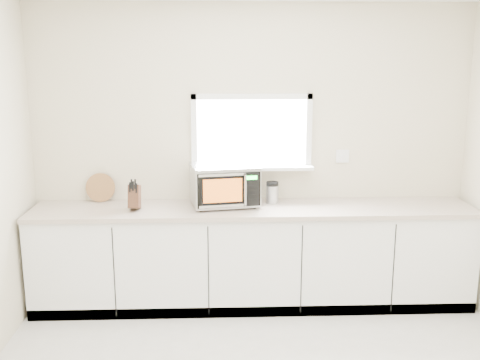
{
  "coord_description": "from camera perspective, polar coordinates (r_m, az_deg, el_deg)",
  "views": [
    {
      "loc": [
        -0.31,
        -3.11,
        2.25
      ],
      "look_at": [
        -0.12,
        1.55,
        1.2
      ],
      "focal_mm": 42.0,
      "sensor_mm": 36.0,
      "label": 1
    }
  ],
  "objects": [
    {
      "name": "cabinets",
      "position": [
        5.15,
        1.32,
        -7.9
      ],
      "size": [
        3.92,
        0.6,
        0.88
      ],
      "primitive_type": "cube",
      "color": "white",
      "rests_on": "ground"
    },
    {
      "name": "coffee_grinder",
      "position": [
        5.12,
        3.3,
        -1.25
      ],
      "size": [
        0.14,
        0.14,
        0.2
      ],
      "rotation": [
        0.0,
        0.0,
        -0.21
      ],
      "color": "#AAACB1",
      "rests_on": "countertop"
    },
    {
      "name": "countertop",
      "position": [
        4.99,
        1.36,
        -2.99
      ],
      "size": [
        3.92,
        0.64,
        0.04
      ],
      "primitive_type": "cube",
      "color": "#B7AA97",
      "rests_on": "cabinets"
    },
    {
      "name": "knife_block",
      "position": [
        4.96,
        -10.68,
        -1.63
      ],
      "size": [
        0.1,
        0.2,
        0.28
      ],
      "rotation": [
        0.0,
        0.0,
        -0.01
      ],
      "color": "#472719",
      "rests_on": "countertop"
    },
    {
      "name": "back_wall",
      "position": [
        5.19,
        1.18,
        2.86
      ],
      "size": [
        4.0,
        0.17,
        2.7
      ],
      "color": "beige",
      "rests_on": "ground"
    },
    {
      "name": "cutting_board",
      "position": [
        5.3,
        -14.0,
        -0.75
      ],
      "size": [
        0.27,
        0.06,
        0.26
      ],
      "primitive_type": "cylinder",
      "rotation": [
        1.4,
        0.0,
        0.0
      ],
      "color": "olive",
      "rests_on": "countertop"
    },
    {
      "name": "microwave",
      "position": [
        5.01,
        -1.58,
        -0.42
      ],
      "size": [
        0.64,
        0.54,
        0.37
      ],
      "rotation": [
        0.0,
        0.0,
        0.17
      ],
      "color": "black",
      "rests_on": "countertop"
    }
  ]
}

